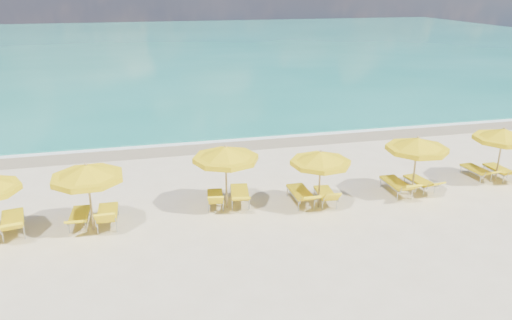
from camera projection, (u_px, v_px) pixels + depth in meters
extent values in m
plane|color=beige|center=(266.00, 206.00, 17.52)|extent=(120.00, 120.00, 0.00)
cube|color=#16806F|center=(166.00, 46.00, 61.41)|extent=(120.00, 80.00, 0.30)
cube|color=tan|center=(227.00, 144.00, 24.29)|extent=(120.00, 2.60, 0.01)
cube|color=white|center=(224.00, 139.00, 25.02)|extent=(120.00, 1.20, 0.03)
cube|color=white|center=(106.00, 106.00, 31.71)|extent=(14.00, 0.36, 0.05)
cube|color=white|center=(285.00, 77.00, 41.27)|extent=(18.00, 0.30, 0.05)
cylinder|color=tan|center=(90.00, 199.00, 15.46)|extent=(0.07, 0.07, 2.17)
cone|color=yellow|center=(87.00, 171.00, 15.15)|extent=(2.85, 2.85, 0.43)
cylinder|color=yellow|center=(88.00, 178.00, 15.22)|extent=(2.88, 2.88, 0.17)
sphere|color=tan|center=(86.00, 164.00, 15.08)|extent=(0.10, 0.10, 0.10)
cylinder|color=tan|center=(226.00, 178.00, 17.06)|extent=(0.07, 0.07, 2.19)
cone|color=yellow|center=(226.00, 153.00, 16.75)|extent=(2.32, 2.32, 0.44)
cylinder|color=yellow|center=(226.00, 159.00, 16.82)|extent=(2.34, 2.34, 0.18)
sphere|color=tan|center=(225.00, 146.00, 16.67)|extent=(0.10, 0.10, 0.10)
cylinder|color=tan|center=(320.00, 180.00, 17.10)|extent=(0.06, 0.06, 2.02)
cone|color=yellow|center=(321.00, 157.00, 16.81)|extent=(2.48, 2.48, 0.40)
cylinder|color=yellow|center=(320.00, 163.00, 16.88)|extent=(2.51, 2.51, 0.16)
sphere|color=tan|center=(321.00, 151.00, 16.74)|extent=(0.09, 0.09, 0.09)
cylinder|color=tan|center=(415.00, 167.00, 18.10)|extent=(0.07, 0.07, 2.17)
cone|color=yellow|center=(417.00, 143.00, 17.80)|extent=(2.78, 2.78, 0.43)
cylinder|color=yellow|center=(417.00, 149.00, 17.87)|extent=(2.81, 2.81, 0.17)
sphere|color=tan|center=(418.00, 137.00, 17.72)|extent=(0.10, 0.10, 0.10)
cylinder|color=tan|center=(499.00, 156.00, 19.34)|extent=(0.07, 0.07, 2.13)
cone|color=yellow|center=(503.00, 134.00, 19.04)|extent=(2.62, 2.62, 0.43)
cylinder|color=yellow|center=(502.00, 139.00, 19.11)|extent=(2.65, 2.65, 0.17)
sphere|color=tan|center=(504.00, 128.00, 18.97)|extent=(0.09, 0.09, 0.09)
cube|color=yellow|center=(13.00, 219.00, 15.65)|extent=(0.89, 1.53, 0.09)
cube|color=yellow|center=(11.00, 227.00, 14.73)|extent=(0.74, 0.72, 0.44)
cube|color=yellow|center=(80.00, 214.00, 16.11)|extent=(0.62, 1.27, 0.08)
cube|color=yellow|center=(75.00, 222.00, 15.25)|extent=(0.58, 0.58, 0.34)
cube|color=yellow|center=(108.00, 212.00, 16.13)|extent=(0.65, 1.40, 0.09)
cube|color=yellow|center=(105.00, 218.00, 15.21)|extent=(0.63, 0.53, 0.52)
cube|color=yellow|center=(215.00, 196.00, 17.49)|extent=(0.69, 1.25, 0.07)
cube|color=yellow|center=(216.00, 200.00, 16.68)|extent=(0.59, 0.52, 0.45)
cube|color=yellow|center=(240.00, 192.00, 17.71)|extent=(0.83, 1.46, 0.08)
cube|color=yellow|center=(241.00, 199.00, 16.75)|extent=(0.70, 0.70, 0.38)
cube|color=yellow|center=(300.00, 192.00, 17.71)|extent=(0.62, 1.39, 0.09)
cube|color=yellow|center=(310.00, 198.00, 16.76)|extent=(0.62, 0.62, 0.40)
cube|color=yellow|center=(325.00, 193.00, 17.73)|extent=(0.69, 1.29, 0.08)
cube|color=yellow|center=(332.00, 197.00, 16.89)|extent=(0.60, 0.54, 0.45)
cube|color=yellow|center=(396.00, 183.00, 18.52)|extent=(0.63, 1.39, 0.09)
cube|color=yellow|center=(410.00, 188.00, 17.58)|extent=(0.62, 0.60, 0.43)
cube|color=yellow|center=(419.00, 180.00, 18.87)|extent=(0.71, 1.27, 0.07)
cube|color=yellow|center=(435.00, 185.00, 18.08)|extent=(0.61, 0.60, 0.35)
cube|color=yellow|center=(475.00, 169.00, 20.00)|extent=(0.64, 1.27, 0.08)
cube|color=yellow|center=(492.00, 173.00, 19.18)|extent=(0.59, 0.59, 0.34)
cube|color=yellow|center=(499.00, 169.00, 20.00)|extent=(0.58, 1.27, 0.08)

